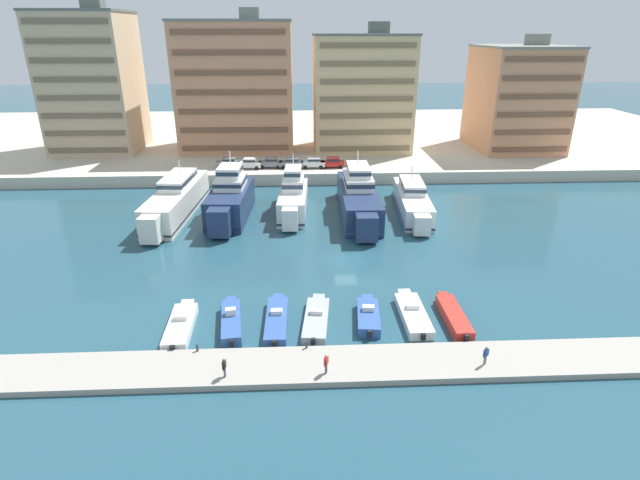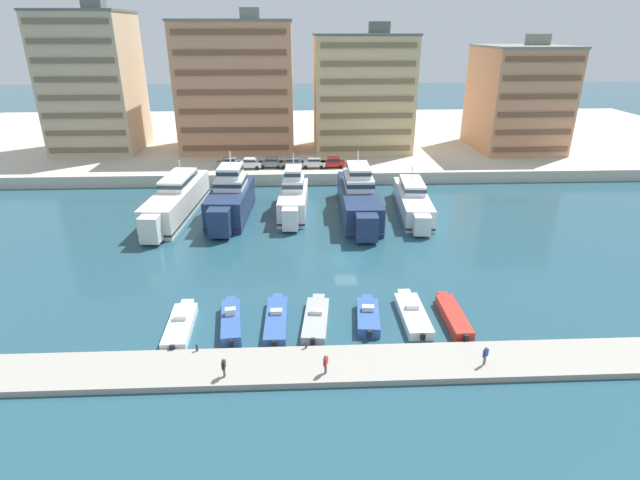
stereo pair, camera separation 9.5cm
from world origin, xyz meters
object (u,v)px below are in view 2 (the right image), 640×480
at_px(yacht_white_mid_left, 293,198).
at_px(yacht_navy_left, 230,200).
at_px(pedestrian_far_side, 224,366).
at_px(motorboat_red_mid_right, 453,316).
at_px(car_grey_mid_left, 271,162).
at_px(car_white_center, 314,162).
at_px(yacht_ivory_far_left, 177,200).
at_px(pedestrian_near_edge, 326,362).
at_px(car_grey_center_left, 292,162).
at_px(motorboat_blue_center, 368,316).
at_px(car_red_center_right, 333,162).
at_px(pedestrian_mid_deck, 485,354).
at_px(yacht_white_center, 413,201).
at_px(motorboat_blue_mid_left, 276,319).
at_px(motorboat_white_center_right, 413,314).
at_px(motorboat_blue_left, 231,321).
at_px(motorboat_grey_center_left, 316,319).
at_px(car_grey_far_left, 229,162).
at_px(yacht_navy_center_left, 359,198).
at_px(motorboat_white_far_left, 181,325).
at_px(car_white_left, 250,163).

bearing_deg(yacht_white_mid_left, yacht_navy_left, -170.22).
bearing_deg(pedestrian_far_side, yacht_navy_left, 95.93).
relative_size(motorboat_red_mid_right, car_grey_mid_left, 1.81).
relative_size(yacht_navy_left, car_white_center, 3.98).
distance_m(yacht_ivory_far_left, pedestrian_near_edge, 41.26).
xyz_separation_m(car_grey_center_left, pedestrian_near_edge, (2.76, -54.11, -1.44)).
bearing_deg(motorboat_blue_center, car_grey_center_left, 98.61).
relative_size(car_red_center_right, pedestrian_mid_deck, 2.61).
distance_m(motorboat_blue_center, car_grey_mid_left, 47.86).
distance_m(yacht_white_center, motorboat_blue_center, 30.00).
distance_m(motorboat_blue_center, pedestrian_far_side, 14.17).
xyz_separation_m(motorboat_blue_mid_left, motorboat_white_center_right, (12.24, 0.32, 0.01)).
bearing_deg(yacht_white_center, motorboat_blue_left, -127.86).
distance_m(yacht_ivory_far_left, motorboat_grey_center_left, 34.31).
xyz_separation_m(car_red_center_right, pedestrian_near_edge, (-4.29, -54.12, -1.44)).
distance_m(car_grey_far_left, pedestrian_near_edge, 56.46).
bearing_deg(yacht_navy_center_left, yacht_navy_left, -178.53).
bearing_deg(motorboat_white_far_left, yacht_ivory_far_left, 102.52).
xyz_separation_m(yacht_navy_center_left, motorboat_blue_center, (-2.39, -27.75, -1.98)).
xyz_separation_m(motorboat_blue_left, motorboat_grey_center_left, (7.47, 0.31, -0.16)).
relative_size(motorboat_blue_center, pedestrian_mid_deck, 4.15).
bearing_deg(yacht_navy_center_left, motorboat_blue_left, -117.27).
height_order(yacht_ivory_far_left, motorboat_white_center_right, yacht_ivory_far_left).
bearing_deg(motorboat_blue_left, pedestrian_far_side, -86.77).
xyz_separation_m(yacht_white_center, car_white_left, (-24.35, 17.98, 1.20)).
bearing_deg(yacht_white_center, car_grey_far_left, 146.33).
height_order(yacht_white_center, motorboat_blue_left, yacht_white_center).
bearing_deg(car_grey_far_left, motorboat_white_far_left, -88.26).
height_order(yacht_navy_left, car_grey_mid_left, yacht_navy_left).
xyz_separation_m(motorboat_blue_center, car_white_center, (-3.27, 46.15, 2.44)).
relative_size(motorboat_red_mid_right, car_grey_far_left, 1.85).
distance_m(yacht_white_center, car_red_center_right, 20.67).
relative_size(yacht_ivory_far_left, car_white_left, 5.39).
distance_m(yacht_navy_center_left, car_grey_center_left, 20.72).
height_order(motorboat_red_mid_right, car_red_center_right, car_red_center_right).
xyz_separation_m(motorboat_blue_center, motorboat_red_mid_right, (7.57, -0.47, 0.02)).
relative_size(car_grey_mid_left, pedestrian_far_side, 2.60).
distance_m(motorboat_white_center_right, pedestrian_mid_deck, 8.57).
bearing_deg(yacht_navy_left, motorboat_blue_mid_left, -75.30).
bearing_deg(motorboat_grey_center_left, car_grey_far_left, 105.75).
xyz_separation_m(motorboat_white_far_left, pedestrian_mid_deck, (24.36, -6.75, 1.01)).
relative_size(yacht_white_mid_left, car_grey_center_left, 3.67).
relative_size(motorboat_blue_center, motorboat_white_center_right, 0.81).
height_order(pedestrian_near_edge, pedestrian_mid_deck, pedestrian_near_edge).
distance_m(motorboat_white_center_right, motorboat_red_mid_right, 3.56).
bearing_deg(yacht_ivory_far_left, car_grey_center_left, 47.36).
relative_size(motorboat_red_mid_right, car_grey_center_left, 1.80).
distance_m(motorboat_blue_mid_left, motorboat_grey_center_left, 3.52).
bearing_deg(yacht_white_mid_left, car_white_left, 113.33).
bearing_deg(motorboat_blue_center, motorboat_red_mid_right, -3.54).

